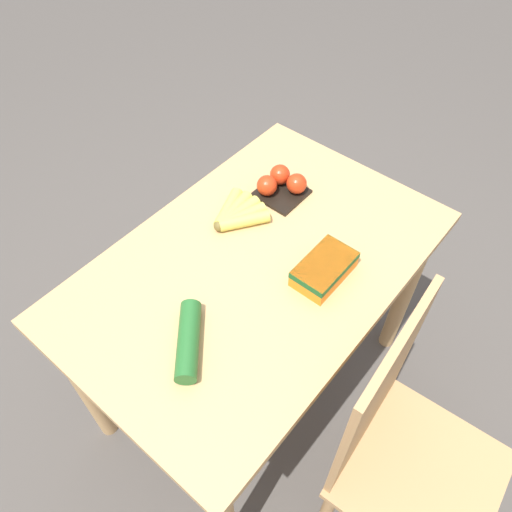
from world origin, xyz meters
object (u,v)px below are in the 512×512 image
(banana_bunch, at_px, (237,214))
(tomato_pack, at_px, (281,184))
(chair, at_px, (401,451))
(cucumber_near, at_px, (188,341))
(carrot_bag, at_px, (324,268))

(banana_bunch, relative_size, tomato_pack, 1.23)
(chair, bearing_deg, tomato_pack, 58.92)
(tomato_pack, height_order, cucumber_near, tomato_pack)
(chair, xyz_separation_m, tomato_pack, (-0.36, -0.71, 0.30))
(cucumber_near, bearing_deg, carrot_bag, 162.07)
(chair, relative_size, tomato_pack, 6.92)
(banana_bunch, xyz_separation_m, tomato_pack, (-0.18, 0.03, 0.02))
(chair, xyz_separation_m, cucumber_near, (0.23, -0.54, 0.29))
(chair, relative_size, cucumber_near, 5.05)
(carrot_bag, bearing_deg, cucumber_near, -17.93)
(banana_bunch, bearing_deg, tomato_pack, 170.92)
(chair, xyz_separation_m, carrot_bag, (-0.17, -0.41, 0.30))
(chair, height_order, tomato_pack, chair)
(carrot_bag, bearing_deg, chair, 67.35)
(tomato_pack, bearing_deg, banana_bunch, -9.08)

